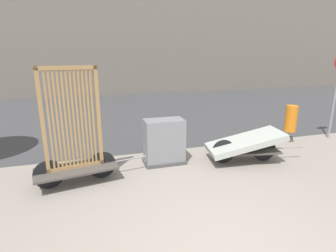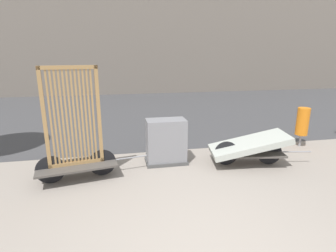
# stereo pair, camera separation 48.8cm
# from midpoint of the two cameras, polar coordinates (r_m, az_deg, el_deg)

# --- Properties ---
(road_strip) EXTENTS (56.00, 10.92, 0.01)m
(road_strip) POSITION_cam_midpoint_polar(r_m,az_deg,el_deg) (12.15, -10.26, 3.22)
(road_strip) COLOR #424244
(road_strip) RESTS_ON ground_plane
(building_facade) EXTENTS (48.00, 4.00, 12.01)m
(building_facade) POSITION_cam_midpoint_polar(r_m,az_deg,el_deg) (19.66, -13.95, 25.08)
(building_facade) COLOR slate
(building_facade) RESTS_ON ground_plane
(bike_cart_with_bedframe) EXTENTS (2.27, 0.96, 2.28)m
(bike_cart_with_bedframe) POSITION_cam_midpoint_polar(r_m,az_deg,el_deg) (5.42, -22.18, -3.70)
(bike_cart_with_bedframe) COLOR #4C4742
(bike_cart_with_bedframe) RESTS_ON ground_plane
(bike_cart_with_mattress) EXTENTS (2.37, 1.13, 0.76)m
(bike_cart_with_mattress) POSITION_cam_midpoint_polar(r_m,az_deg,el_deg) (6.35, 14.27, -3.84)
(bike_cart_with_mattress) COLOR #4C4742
(bike_cart_with_mattress) RESTS_ON ground_plane
(utility_cabinet) EXTENTS (0.96, 0.56, 1.05)m
(utility_cabinet) POSITION_cam_midpoint_polar(r_m,az_deg,el_deg) (6.09, -3.14, -3.80)
(utility_cabinet) COLOR #4C4C4C
(utility_cabinet) RESTS_ON ground_plane
(trash_bin) EXTENTS (0.32, 0.32, 1.09)m
(trash_bin) POSITION_cam_midpoint_polar(r_m,az_deg,el_deg) (8.15, 23.68, 1.42)
(trash_bin) COLOR gray
(trash_bin) RESTS_ON ground_plane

